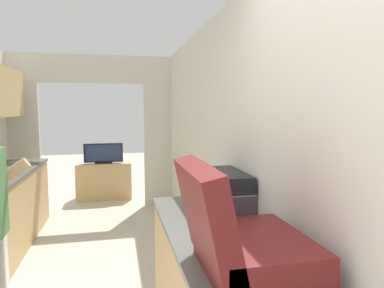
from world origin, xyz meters
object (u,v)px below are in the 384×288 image
Objects in this scene: book_stack at (216,233)px; suitcase at (238,241)px; television at (103,154)px; microwave at (219,192)px; tv_cabinet at (104,181)px.

suitcase is at bearing -94.40° from book_stack.
suitcase is at bearing -81.33° from television.
microwave is 4.16m from television.
television is (-0.00, -0.04, 0.51)m from tv_cabinet.
tv_cabinet is at bearing 103.03° from microwave.
suitcase is 0.87× the size of television.
suitcase is at bearing -81.40° from tv_cabinet.
television reaches higher than tv_cabinet.
microwave is at bearing -76.84° from television.
book_stack is 4.65m from tv_cabinet.
microwave is 0.53× the size of tv_cabinet.
suitcase is at bearing -101.71° from microwave.
television is at bearing 103.16° from microwave.
tv_cabinet is 0.51m from television.
tv_cabinet is 1.41× the size of television.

